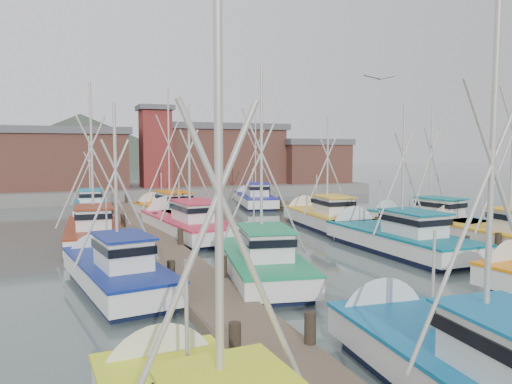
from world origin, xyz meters
name	(u,v)px	position (x,y,z in m)	size (l,w,h in m)	color
ground	(333,263)	(0.00, 0.00, 0.00)	(260.00, 260.00, 0.00)	#4F5F5C
dock_left	(165,253)	(-7.00, 4.04, 0.21)	(2.30, 46.00, 1.50)	brown
dock_right	(401,235)	(7.00, 4.04, 0.21)	(2.30, 46.00, 1.50)	brown
quay	(167,189)	(0.00, 37.00, 0.60)	(44.00, 16.00, 1.20)	gray
shed_left	(64,158)	(-11.00, 35.00, 4.34)	(12.72, 8.48, 6.20)	#582F27
shed_center	(217,153)	(6.00, 37.00, 4.69)	(14.84, 9.54, 6.90)	#582F27
shed_right	(311,160)	(17.00, 34.00, 3.84)	(8.48, 6.36, 5.20)	#582F27
lookout_tower	(155,146)	(-2.00, 33.00, 5.55)	(3.60, 3.60, 8.50)	maroon
distant_hills	(52,168)	(-12.76, 122.59, 0.00)	(175.00, 140.00, 42.00)	#475446
boat_0	(460,367)	(-4.00, -11.92, 0.68)	(3.58, 9.01, 8.94)	black
boat_4	(258,260)	(-4.13, -0.94, 0.68)	(4.31, 9.16, 9.27)	black
boat_5	(392,238)	(4.19, 1.22, 0.68)	(3.48, 9.77, 8.40)	black
boat_6	(114,271)	(-9.90, -0.66, 0.68)	(3.65, 8.50, 7.57)	black
boat_7	(497,236)	(9.72, -0.35, 0.69)	(4.60, 9.98, 11.45)	black
boat_8	(185,224)	(-4.53, 9.90, 0.68)	(4.22, 10.64, 8.93)	black
boat_9	(322,217)	(4.67, 9.29, 0.68)	(3.58, 9.33, 8.16)	black
boat_10	(94,231)	(-9.94, 9.05, 0.69)	(3.93, 9.28, 9.61)	black
boat_11	(421,220)	(9.78, 5.65, 0.68)	(4.13, 8.78, 8.87)	black
boat_12	(166,211)	(-4.37, 16.37, 0.69)	(4.09, 9.32, 10.35)	black
boat_13	(254,199)	(4.90, 22.24, 0.68)	(4.30, 9.04, 9.46)	black
boat_14	(91,208)	(-9.40, 20.35, 0.68)	(2.88, 8.02, 6.80)	black
gull_far	(379,78)	(2.31, -0.04, 8.54)	(1.54, 0.66, 0.24)	gray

